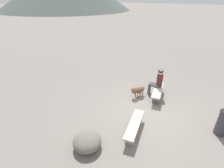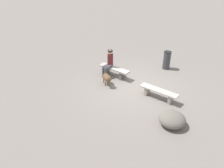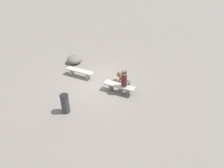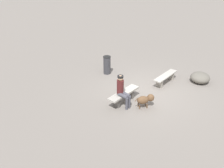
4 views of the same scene
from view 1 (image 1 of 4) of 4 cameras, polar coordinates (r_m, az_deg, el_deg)
name	(u,v)px [view 1 (image 1 of 4)]	position (r m, az deg, el deg)	size (l,w,h in m)	color
ground	(146,112)	(7.52, 11.30, -9.37)	(210.00, 210.00, 0.06)	gray
bench_left	(134,126)	(6.26, 7.54, -13.96)	(1.72, 0.65, 0.42)	gray
bench_right	(158,92)	(8.40, 15.17, -2.49)	(1.71, 0.68, 0.48)	#605B56
seated_person	(157,81)	(8.43, 15.04, 1.00)	(0.35, 0.65, 1.35)	#511E1E
dog	(138,90)	(8.25, 8.72, -2.09)	(0.76, 0.55, 0.57)	brown
trash_bin	(223,123)	(7.20, 33.35, -10.97)	(0.40, 0.40, 0.97)	#38383D
boulder	(87,141)	(5.83, -8.39, -18.66)	(0.95, 0.93, 0.51)	#6B665B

